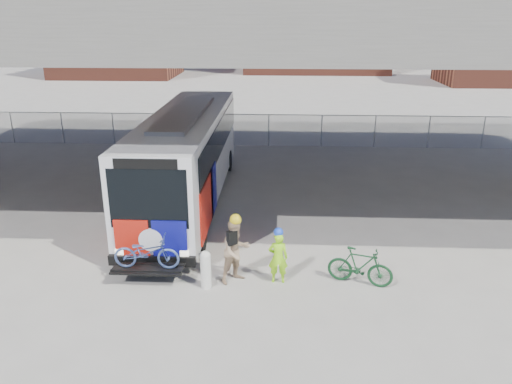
# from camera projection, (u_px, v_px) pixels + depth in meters

# --- Properties ---
(ground) EXTENTS (160.00, 160.00, 0.00)m
(ground) POSITION_uv_depth(u_px,v_px,m) (231.00, 231.00, 17.50)
(ground) COLOR #9E9991
(ground) RESTS_ON ground
(bus) EXTENTS (2.67, 12.90, 3.69)m
(bus) POSITION_uv_depth(u_px,v_px,m) (187.00, 151.00, 19.62)
(bus) COLOR silver
(bus) RESTS_ON ground
(overpass) EXTENTS (40.00, 16.00, 7.95)m
(overpass) POSITION_uv_depth(u_px,v_px,m) (238.00, 32.00, 19.03)
(overpass) COLOR #605E59
(overpass) RESTS_ON ground
(chainlink_fence) EXTENTS (30.00, 0.06, 30.00)m
(chainlink_fence) POSITION_uv_depth(u_px,v_px,m) (251.00, 121.00, 28.29)
(chainlink_fence) COLOR gray
(chainlink_fence) RESTS_ON ground
(brick_buildings) EXTENTS (54.00, 22.00, 12.00)m
(brick_buildings) POSITION_uv_depth(u_px,v_px,m) (278.00, 28.00, 60.91)
(brick_buildings) COLOR brown
(brick_buildings) RESTS_ON ground
(bollard) EXTENTS (0.29, 0.29, 1.12)m
(bollard) POSITION_uv_depth(u_px,v_px,m) (206.00, 268.00, 13.74)
(bollard) COLOR white
(bollard) RESTS_ON ground
(cyclist_hivis) EXTENTS (0.56, 0.37, 1.68)m
(cyclist_hivis) POSITION_uv_depth(u_px,v_px,m) (278.00, 256.00, 13.96)
(cyclist_hivis) COLOR #A1FF1A
(cyclist_hivis) RESTS_ON ground
(cyclist_tan) EXTENTS (1.15, 1.12, 2.05)m
(cyclist_tan) POSITION_uv_depth(u_px,v_px,m) (236.00, 250.00, 13.96)
(cyclist_tan) COLOR tan
(cyclist_tan) RESTS_ON ground
(bike_parked) EXTENTS (1.90, 1.05, 1.10)m
(bike_parked) POSITION_uv_depth(u_px,v_px,m) (360.00, 266.00, 13.94)
(bike_parked) COLOR #154322
(bike_parked) RESTS_ON ground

